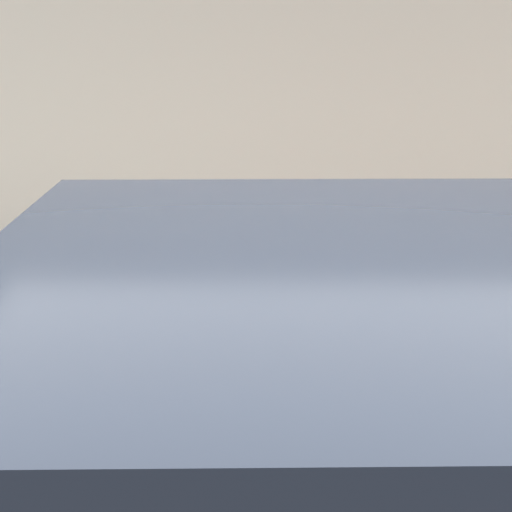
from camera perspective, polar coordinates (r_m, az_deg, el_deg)
sidewalk at (r=4.77m, az=1.12°, el=-11.40°), size 24.00×2.80×0.10m
building_facade at (r=6.89m, az=0.94°, el=18.96°), size 24.00×0.30×5.02m
parking_meter at (r=3.42m, az=-0.00°, el=-2.54°), size 0.19×0.13×1.54m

